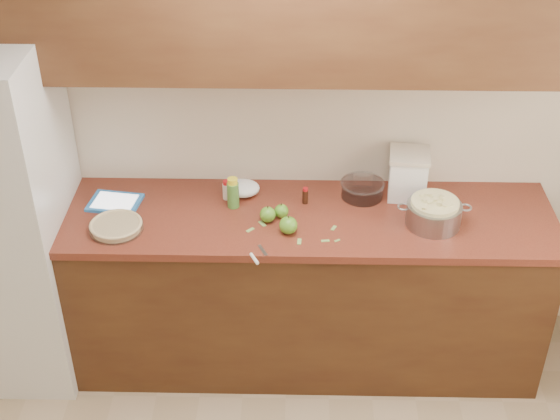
{
  "coord_description": "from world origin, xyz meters",
  "views": [
    {
      "loc": [
        0.03,
        -1.69,
        3.08
      ],
      "look_at": [
        -0.04,
        1.43,
        0.98
      ],
      "focal_mm": 50.0,
      "sensor_mm": 36.0,
      "label": 1
    }
  ],
  "objects_px": {
    "pie": "(116,226)",
    "colander": "(434,213)",
    "flour_canister": "(408,174)",
    "tablet": "(115,203)"
  },
  "relations": [
    {
      "from": "pie",
      "to": "colander",
      "type": "bearing_deg",
      "value": 3.07
    },
    {
      "from": "pie",
      "to": "colander",
      "type": "xyz_separation_m",
      "value": [
        1.52,
        0.08,
        0.04
      ]
    },
    {
      "from": "colander",
      "to": "flour_canister",
      "type": "bearing_deg",
      "value": 110.94
    },
    {
      "from": "pie",
      "to": "colander",
      "type": "distance_m",
      "value": 1.52
    },
    {
      "from": "pie",
      "to": "flour_canister",
      "type": "distance_m",
      "value": 1.46
    },
    {
      "from": "pie",
      "to": "tablet",
      "type": "distance_m",
      "value": 0.23
    },
    {
      "from": "colander",
      "to": "tablet",
      "type": "xyz_separation_m",
      "value": [
        -1.57,
        0.14,
        -0.06
      ]
    },
    {
      "from": "pie",
      "to": "flour_canister",
      "type": "xyz_separation_m",
      "value": [
        1.42,
        0.34,
        0.1
      ]
    },
    {
      "from": "pie",
      "to": "colander",
      "type": "height_order",
      "value": "colander"
    },
    {
      "from": "flour_canister",
      "to": "pie",
      "type": "bearing_deg",
      "value": -166.55
    }
  ]
}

